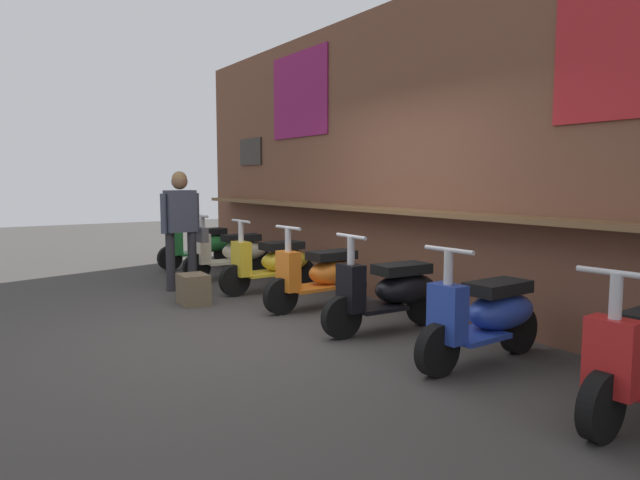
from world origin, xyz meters
TOP-DOWN VIEW (x-y plane):
  - ground_plane at (0.00, 0.00)m, footprint 30.74×30.74m
  - market_stall_facade at (-0.01, 2.02)m, footprint 10.98×0.61m
  - scooter_green at (-4.26, 1.08)m, footprint 0.47×1.40m
  - scooter_cream at (-3.01, 1.08)m, footprint 0.48×1.40m
  - scooter_yellow at (-1.75, 1.08)m, footprint 0.46×1.40m
  - scooter_orange at (-0.58, 1.08)m, footprint 0.47×1.40m
  - scooter_black at (0.62, 1.08)m, footprint 0.47×1.40m
  - scooter_blue at (1.80, 1.08)m, footprint 0.47×1.40m
  - shopper_with_handbag at (-2.52, 0.10)m, footprint 0.31×0.64m
  - merchandise_crate at (-1.57, -0.11)m, footprint 0.40×0.33m

SIDE VIEW (x-z plane):
  - ground_plane at x=0.00m, z-range 0.00..0.00m
  - merchandise_crate at x=-1.57m, z-range 0.00..0.36m
  - scooter_green at x=-4.26m, z-range -0.10..0.87m
  - scooter_cream at x=-3.01m, z-range -0.10..0.87m
  - scooter_yellow at x=-1.75m, z-range -0.10..0.87m
  - scooter_orange at x=-0.58m, z-range -0.10..0.87m
  - scooter_black at x=0.62m, z-range -0.10..0.87m
  - scooter_blue at x=1.80m, z-range -0.10..0.87m
  - shopper_with_handbag at x=-2.52m, z-range 0.16..1.74m
  - market_stall_facade at x=-0.01m, z-range 0.00..3.51m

